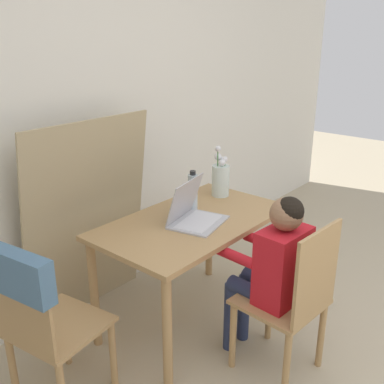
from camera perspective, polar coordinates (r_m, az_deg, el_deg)
name	(u,v)px	position (r m, az deg, el deg)	size (l,w,h in m)	color
wall_back	(89,116)	(2.92, -12.90, 9.38)	(6.40, 0.05, 2.50)	white
dining_table	(193,234)	(2.69, 0.07, -5.34)	(1.16, 0.67, 0.71)	tan
chair_occupied	(292,301)	(2.42, 12.58, -13.30)	(0.43, 0.43, 0.89)	tan
chair_spare	(35,306)	(2.18, -19.32, -13.51)	(0.48, 0.46, 0.90)	tan
person_seated	(274,264)	(2.39, 10.32, -8.94)	(0.32, 0.44, 1.00)	red
laptop	(193,213)	(2.59, 0.10, -2.65)	(0.38, 0.32, 0.25)	#B2B2B7
flower_vase	(221,178)	(2.99, 3.64, 1.79)	(0.12, 0.12, 0.35)	silver
water_bottle	(193,192)	(2.75, 0.10, 0.06)	(0.06, 0.06, 0.25)	silver
cardboard_panel	(88,220)	(2.88, -13.07, -3.53)	(0.89, 0.19, 1.28)	tan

